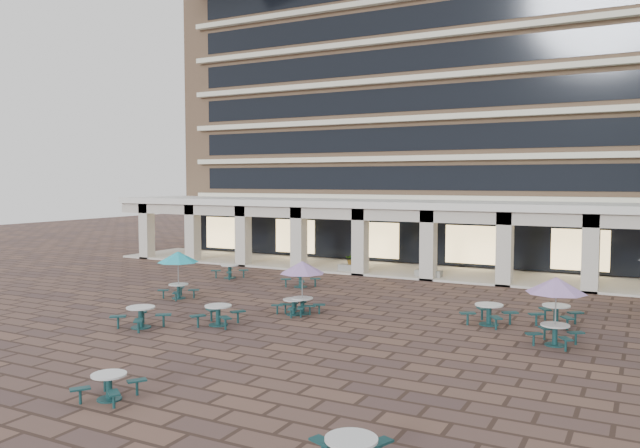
# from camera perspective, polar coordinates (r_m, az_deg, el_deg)

# --- Properties ---
(ground) EXTENTS (120.00, 120.00, 0.00)m
(ground) POSITION_cam_1_polar(r_m,az_deg,el_deg) (25.72, -3.44, -8.67)
(ground) COLOR brown
(ground) RESTS_ON ground
(apartment_building) EXTENTS (40.00, 15.50, 25.20)m
(apartment_building) POSITION_cam_1_polar(r_m,az_deg,el_deg) (49.18, 12.45, 12.05)
(apartment_building) COLOR tan
(apartment_building) RESTS_ON ground
(retail_arcade) EXTENTS (42.00, 6.60, 4.40)m
(retail_arcade) POSITION_cam_1_polar(r_m,az_deg,el_deg) (38.60, 8.02, 0.04)
(retail_arcade) COLOR white
(retail_arcade) RESTS_ON ground
(picnic_table_1) EXTENTS (1.99, 1.99, 0.82)m
(picnic_table_1) POSITION_cam_1_polar(r_m,az_deg,el_deg) (25.06, -16.06, -8.02)
(picnic_table_1) COLOR #164143
(picnic_table_1) RESTS_ON ground
(picnic_table_2) EXTENTS (1.70, 1.70, 0.68)m
(picnic_table_2) POSITION_cam_1_polar(r_m,az_deg,el_deg) (17.41, -18.73, -13.70)
(picnic_table_2) COLOR #164143
(picnic_table_2) RESTS_ON ground
(picnic_table_4) EXTENTS (1.95, 1.95, 2.25)m
(picnic_table_4) POSITION_cam_1_polar(r_m,az_deg,el_deg) (30.50, -12.85, -3.12)
(picnic_table_4) COLOR #164143
(picnic_table_4) RESTS_ON ground
(picnic_table_5) EXTENTS (2.00, 2.00, 0.79)m
(picnic_table_5) POSITION_cam_1_polar(r_m,az_deg,el_deg) (24.83, -9.30, -8.06)
(picnic_table_5) COLOR #164143
(picnic_table_5) RESTS_ON ground
(picnic_table_6) EXTENTS (1.93, 1.93, 2.23)m
(picnic_table_6) POSITION_cam_1_polar(r_m,az_deg,el_deg) (26.32, -1.64, -4.17)
(picnic_table_6) COLOR #164143
(picnic_table_6) RESTS_ON ground
(picnic_table_7) EXTENTS (1.95, 1.95, 0.79)m
(picnic_table_7) POSITION_cam_1_polar(r_m,az_deg,el_deg) (26.22, 20.77, -7.62)
(picnic_table_7) COLOR #164143
(picnic_table_7) RESTS_ON ground
(picnic_table_8) EXTENTS (1.94, 1.94, 0.77)m
(picnic_table_8) POSITION_cam_1_polar(r_m,az_deg,el_deg) (36.52, -8.25, -4.19)
(picnic_table_8) COLOR #164143
(picnic_table_8) RESTS_ON ground
(picnic_table_9) EXTENTS (1.83, 1.83, 0.67)m
(picnic_table_9) POSITION_cam_1_polar(r_m,az_deg,el_deg) (26.42, -2.44, -7.44)
(picnic_table_9) COLOR #164143
(picnic_table_9) RESTS_ON ground
(picnic_table_11) EXTENTS (2.03, 2.03, 2.35)m
(picnic_table_11) POSITION_cam_1_polar(r_m,az_deg,el_deg) (22.76, 20.78, -5.47)
(picnic_table_11) COLOR #164143
(picnic_table_11) RESTS_ON ground
(picnic_table_12) EXTENTS (1.92, 1.92, 0.75)m
(picnic_table_12) POSITION_cam_1_polar(r_m,az_deg,el_deg) (33.11, -1.79, -5.01)
(picnic_table_12) COLOR #164143
(picnic_table_12) RESTS_ON ground
(picnic_table_13) EXTENTS (2.11, 2.11, 0.82)m
(picnic_table_13) POSITION_cam_1_polar(r_m,az_deg,el_deg) (25.45, 15.19, -7.81)
(picnic_table_13) COLOR #164143
(picnic_table_13) RESTS_ON ground
(planter_left) EXTENTS (1.50, 0.74, 1.20)m
(planter_left) POSITION_cam_1_polar(r_m,az_deg,el_deg) (38.23, 2.84, -3.79)
(planter_left) COLOR gray
(planter_left) RESTS_ON ground
(planter_right) EXTENTS (1.50, 0.67, 1.33)m
(planter_right) POSITION_cam_1_polar(r_m,az_deg,el_deg) (36.43, 9.90, -4.07)
(planter_right) COLOR gray
(planter_right) RESTS_ON ground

